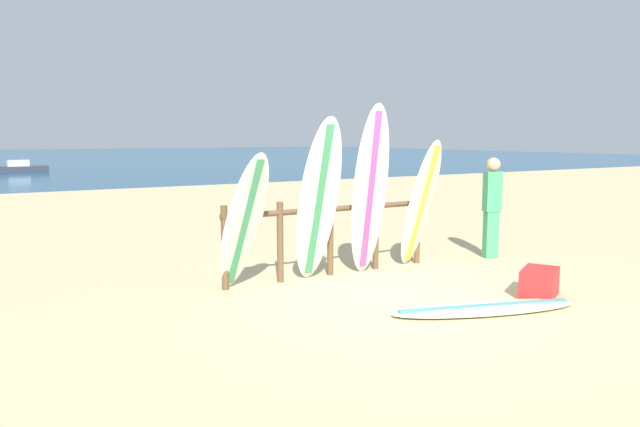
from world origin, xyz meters
The scene contains 11 objects.
ground_plane centered at (0.00, 0.00, 0.00)m, with size 120.00×120.00×0.00m, color #CCB784.
ocean_water centered at (0.00, 58.00, 0.00)m, with size 120.00×80.00×0.01m, color navy.
surfboard_rack centered at (-0.02, 1.63, 0.70)m, with size 3.37×0.09×1.13m.
surfboard_leaning_far_left centered at (-1.52, 1.31, 0.93)m, with size 0.68×1.01×1.86m.
surfboard_leaning_left centered at (-0.47, 1.21, 1.15)m, with size 0.70×1.02×2.30m.
surfboard_leaning_center_left centered at (0.44, 1.30, 1.25)m, with size 0.64×0.72×2.49m.
surfboard_leaning_center centered at (1.45, 1.36, 1.00)m, with size 0.63×0.75×2.00m.
surfboard_lying_on_sand centered at (0.62, -0.81, 0.04)m, with size 2.38×1.23×0.08m.
beachgoer_standing centered at (2.95, 1.33, 0.93)m, with size 0.31×0.24×1.69m.
small_boat_offshore centered at (-2.61, 31.53, 0.26)m, with size 3.13×1.06×0.71m.
cooler_box centered at (1.68, -0.71, 0.18)m, with size 0.60×0.40×0.36m, color red.
Camera 1 is at (-4.36, -5.52, 2.03)m, focal length 32.51 mm.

